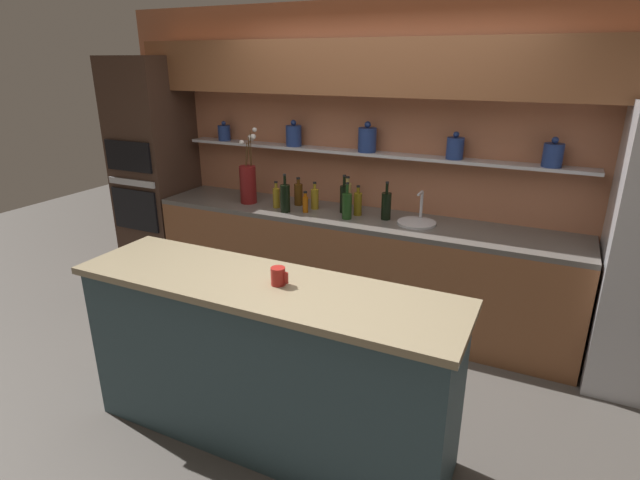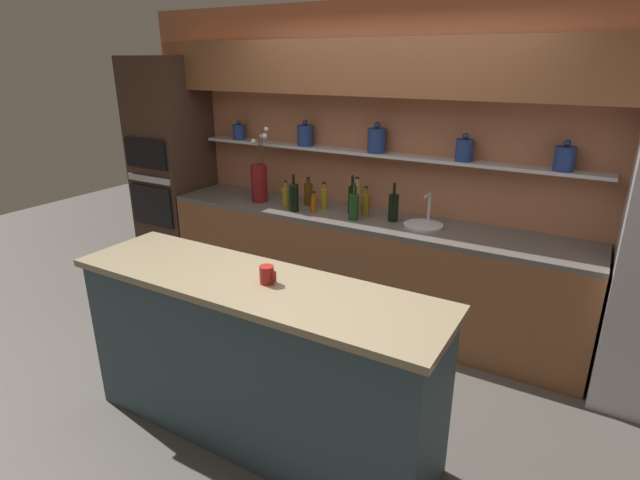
# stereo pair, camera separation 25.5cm
# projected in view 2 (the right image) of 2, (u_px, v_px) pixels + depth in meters

# --- Properties ---
(ground_plane) EXTENTS (12.00, 12.00, 0.00)m
(ground_plane) POSITION_uv_depth(u_px,v_px,m) (296.00, 396.00, 3.38)
(ground_plane) COLOR #4C4742
(back_wall_unit) EXTENTS (5.20, 0.44, 2.60)m
(back_wall_unit) POSITION_uv_depth(u_px,v_px,m) (394.00, 137.00, 4.09)
(back_wall_unit) COLOR #A86647
(back_wall_unit) RESTS_ON ground_plane
(back_counter_unit) EXTENTS (3.62, 0.62, 0.92)m
(back_counter_unit) POSITION_uv_depth(u_px,v_px,m) (361.00, 268.00, 4.29)
(back_counter_unit) COLOR brown
(back_counter_unit) RESTS_ON ground_plane
(island_counter) EXTENTS (2.20, 0.61, 1.02)m
(island_counter) POSITION_uv_depth(u_px,v_px,m) (256.00, 361.00, 2.88)
(island_counter) COLOR #334C56
(island_counter) RESTS_ON ground_plane
(oven_tower) EXTENTS (0.64, 0.64, 2.18)m
(oven_tower) POSITION_uv_depth(u_px,v_px,m) (173.00, 169.00, 5.09)
(oven_tower) COLOR #3D281E
(oven_tower) RESTS_ON ground_plane
(flower_vase) EXTENTS (0.17, 0.15, 0.67)m
(flower_vase) POSITION_uv_depth(u_px,v_px,m) (259.00, 181.00, 4.52)
(flower_vase) COLOR maroon
(flower_vase) RESTS_ON back_counter_unit
(sink_fixture) EXTENTS (0.30, 0.30, 0.25)m
(sink_fixture) POSITION_uv_depth(u_px,v_px,m) (424.00, 224.00, 3.88)
(sink_fixture) COLOR #B7B7BC
(sink_fixture) RESTS_ON back_counter_unit
(bottle_oil_0) EXTENTS (0.07, 0.07, 0.24)m
(bottle_oil_0) POSITION_uv_depth(u_px,v_px,m) (324.00, 198.00, 4.32)
(bottle_oil_0) COLOR olive
(bottle_oil_0) RESTS_ON back_counter_unit
(bottle_spirit_1) EXTENTS (0.07, 0.07, 0.28)m
(bottle_spirit_1) POSITION_uv_depth(u_px,v_px,m) (357.00, 196.00, 4.30)
(bottle_spirit_1) COLOR tan
(bottle_spirit_1) RESTS_ON back_counter_unit
(bottle_wine_2) EXTENTS (0.07, 0.07, 0.32)m
(bottle_wine_2) POSITION_uv_depth(u_px,v_px,m) (352.00, 199.00, 4.19)
(bottle_wine_2) COLOR black
(bottle_wine_2) RESTS_ON back_counter_unit
(bottle_wine_3) EXTENTS (0.08, 0.08, 0.31)m
(bottle_wine_3) POSITION_uv_depth(u_px,v_px,m) (393.00, 207.00, 3.98)
(bottle_wine_3) COLOR black
(bottle_wine_3) RESTS_ON back_counter_unit
(bottle_spirit_4) EXTENTS (0.08, 0.08, 0.25)m
(bottle_spirit_4) POSITION_uv_depth(u_px,v_px,m) (308.00, 194.00, 4.44)
(bottle_spirit_4) COLOR #4C2D0C
(bottle_spirit_4) RESTS_ON back_counter_unit
(bottle_oil_5) EXTENTS (0.07, 0.07, 0.25)m
(bottle_oil_5) POSITION_uv_depth(u_px,v_px,m) (366.00, 204.00, 4.11)
(bottle_oil_5) COLOR brown
(bottle_oil_5) RESTS_ON back_counter_unit
(bottle_oil_6) EXTENTS (0.06, 0.06, 0.24)m
(bottle_oil_6) POSITION_uv_depth(u_px,v_px,m) (286.00, 196.00, 4.38)
(bottle_oil_6) COLOR olive
(bottle_oil_6) RESTS_ON back_counter_unit
(bottle_sauce_7) EXTENTS (0.05, 0.05, 0.18)m
(bottle_sauce_7) POSITION_uv_depth(u_px,v_px,m) (314.00, 203.00, 4.23)
(bottle_sauce_7) COLOR #9E4C0A
(bottle_sauce_7) RESTS_ON back_counter_unit
(bottle_wine_8) EXTENTS (0.08, 0.08, 0.33)m
(bottle_wine_8) POSITION_uv_depth(u_px,v_px,m) (294.00, 197.00, 4.24)
(bottle_wine_8) COLOR black
(bottle_wine_8) RESTS_ON back_counter_unit
(bottle_wine_9) EXTENTS (0.08, 0.08, 0.30)m
(bottle_wine_9) POSITION_uv_depth(u_px,v_px,m) (354.00, 206.00, 4.02)
(bottle_wine_9) COLOR #193814
(bottle_wine_9) RESTS_ON back_counter_unit
(coffee_mug) EXTENTS (0.10, 0.08, 0.10)m
(coffee_mug) POSITION_uv_depth(u_px,v_px,m) (267.00, 275.00, 2.66)
(coffee_mug) COLOR maroon
(coffee_mug) RESTS_ON island_counter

